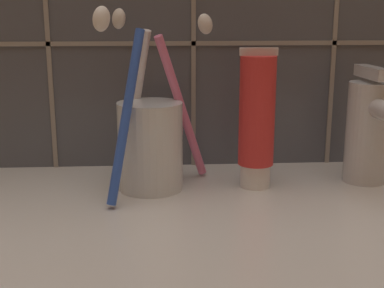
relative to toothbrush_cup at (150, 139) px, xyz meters
The scene contains 4 objects.
sink_counter 13.01cm from the toothbrush_cup, 72.99° to the right, with size 65.09×39.52×2.00cm, color silver.
toothbrush_cup is the anchor object (origin of this frame).
toothpaste_tube 11.11cm from the toothbrush_cup, ahead, with size 3.85×3.67×14.44cm.
sink_faucet 23.07cm from the toothbrush_cup, ahead, with size 4.47×10.82×12.36cm.
Camera 1 is at (-2.25, -42.24, 20.14)cm, focal length 50.00 mm.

